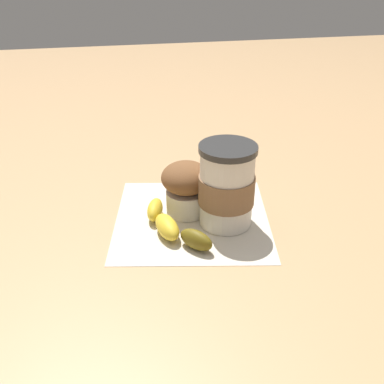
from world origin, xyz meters
name	(u,v)px	position (x,y,z in m)	size (l,w,h in m)	color
ground_plane	(192,219)	(0.00, 0.00, 0.00)	(3.00, 3.00, 0.00)	tan
paper_napkin	(192,218)	(0.00, 0.00, 0.00)	(0.26, 0.26, 0.00)	beige
coffee_cup	(227,186)	(-0.05, 0.02, 0.07)	(0.09, 0.09, 0.14)	silver
muffin	(186,186)	(0.01, -0.02, 0.05)	(0.08, 0.08, 0.09)	white
banana	(171,225)	(0.04, 0.04, 0.02)	(0.10, 0.16, 0.03)	gold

